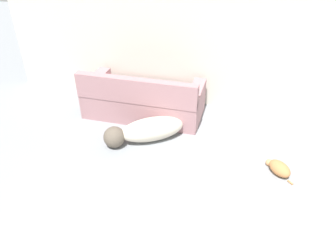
{
  "coord_description": "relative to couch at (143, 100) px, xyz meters",
  "views": [
    {
      "loc": [
        0.32,
        -1.03,
        2.9
      ],
      "look_at": [
        -0.51,
        2.16,
        0.73
      ],
      "focal_mm": 35.0,
      "sensor_mm": 36.0,
      "label": 1
    }
  ],
  "objects": [
    {
      "name": "wall_back",
      "position": [
        1.28,
        0.62,
        0.96
      ],
      "size": [
        7.84,
        0.06,
        2.46
      ],
      "color": "beige",
      "rests_on": "ground_plane"
    },
    {
      "name": "couch",
      "position": [
        0.0,
        0.0,
        0.0
      ],
      "size": [
        1.93,
        0.89,
        0.81
      ],
      "rotation": [
        0.0,
        0.0,
        3.14
      ],
      "color": "#A3757A",
      "rests_on": "ground_plane"
    },
    {
      "name": "dog",
      "position": [
        0.26,
        -0.71,
        -0.1
      ],
      "size": [
        1.32,
        0.96,
        0.35
      ],
      "rotation": [
        0.0,
        0.0,
        3.72
      ],
      "color": "beige",
      "rests_on": "ground_plane"
    },
    {
      "name": "cat",
      "position": [
        2.18,
        -0.98,
        -0.18
      ],
      "size": [
        0.38,
        0.4,
        0.17
      ],
      "rotation": [
        0.0,
        0.0,
        2.31
      ],
      "color": "#BC7A47",
      "rests_on": "ground_plane"
    }
  ]
}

